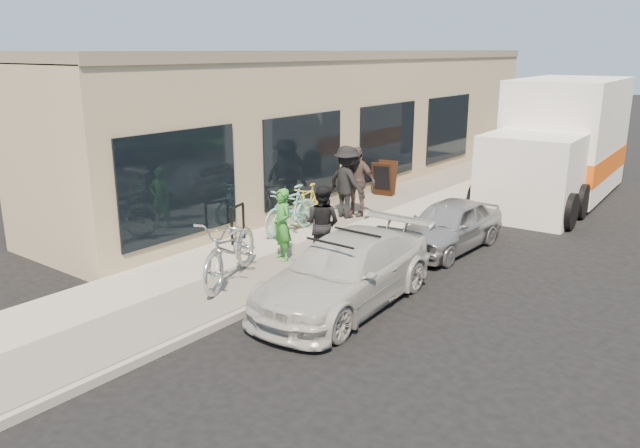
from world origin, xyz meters
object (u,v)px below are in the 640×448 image
Objects in this scene: bike_rack at (238,220)px; woman_rider at (282,225)px; cruiser_bike_c at (308,204)px; sedan_white at (345,272)px; sandwich_board at (384,178)px; tandem_bike at (231,249)px; cruiser_bike_b at (293,212)px; sedan_silver at (448,225)px; man_standing at (322,224)px; bystander_b at (356,181)px; bystander_a at (347,182)px; moving_truck at (560,147)px; cruiser_bike_a at (291,210)px.

woman_rider is (1.57, -0.31, 0.23)m from bike_rack.
bike_rack is 2.21m from cruiser_bike_c.
bike_rack is at bearing -110.40° from cruiser_bike_c.
sandwich_board is at bearing 114.22° from sedan_white.
tandem_bike is at bearing -88.80° from sandwich_board.
sandwich_board reaches higher than cruiser_bike_b.
cruiser_bike_c is at bearing 85.52° from tandem_bike.
sedan_silver is at bearing 12.78° from cruiser_bike_b.
bystander_b is (-1.52, 3.41, 0.10)m from man_standing.
sedan_white is 1.30× the size of sedan_silver.
woman_rider is 0.80× the size of bystander_a.
bike_rack is 0.20× the size of sedan_white.
moving_truck is (0.25, 6.51, 0.97)m from sedan_silver.
woman_rider is 0.93× the size of man_standing.
sedan_white is at bearing -36.74° from cruiser_bike_a.
sedan_white reaches higher than cruiser_bike_c.
bystander_a is at bearing 50.71° from cruiser_bike_c.
moving_truck is at bearing 54.22° from tandem_bike.
sedan_white is 1.80× the size of tandem_bike.
man_standing is 0.87× the size of cruiser_bike_a.
bystander_a is 0.33m from bystander_b.
moving_truck is at bearing 47.45° from cruiser_bike_c.
cruiser_bike_a is at bearing -43.18° from man_standing.
tandem_bike is at bearing -105.36° from moving_truck.
man_standing is at bearing -116.28° from sedan_silver.
bike_rack is at bearing -141.28° from sedan_silver.
sedan_white is 3.89m from sedan_silver.
tandem_bike is at bearing 111.58° from bystander_a.
woman_rider reaches higher than tandem_bike.
sedan_white reaches higher than cruiser_bike_a.
cruiser_bike_a reaches higher than cruiser_bike_b.
cruiser_bike_a is at bearing -90.72° from cruiser_bike_c.
man_standing reaches higher than sedan_white.
bike_rack is 4.61m from sedan_silver.
man_standing is (-1.70, -9.16, -0.59)m from moving_truck.
moving_truck reaches higher than cruiser_bike_b.
woman_rider is (-2.14, -3.06, 0.33)m from sedan_silver.
bystander_b is (-2.97, 0.75, 0.48)m from sedan_silver.
sedan_white is at bearing -48.07° from cruiser_bike_b.
bystander_a is at bearing -72.89° from man_standing.
bystander_b is (0.52, 1.30, 0.42)m from cruiser_bike_c.
sedan_white is 2.87× the size of woman_rider.
bystander_b is (-0.88, 5.28, 0.27)m from tandem_bike.
cruiser_bike_a is 1.00× the size of cruiser_bike_b.
woman_rider is at bearing -86.71° from bystander_b.
cruiser_bike_b is at bearing 86.41° from tandem_bike.
moving_truck reaches higher than bystander_a.
sedan_silver is (3.60, -3.12, -0.10)m from sandwich_board.
sandwich_board is 0.67× the size of woman_rider.
cruiser_bike_b is (0.36, -4.52, -0.03)m from sandwich_board.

